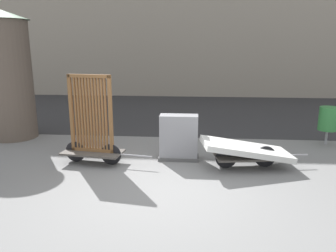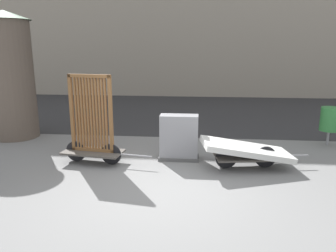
{
  "view_description": "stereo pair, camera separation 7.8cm",
  "coord_description": "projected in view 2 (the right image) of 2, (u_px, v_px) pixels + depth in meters",
  "views": [
    {
      "loc": [
        0.55,
        -5.36,
        2.52
      ],
      "look_at": [
        0.0,
        1.32,
        0.88
      ],
      "focal_mm": 35.0,
      "sensor_mm": 36.0,
      "label": 1
    },
    {
      "loc": [
        0.63,
        -5.36,
        2.52
      ],
      "look_at": [
        0.0,
        1.32,
        0.88
      ],
      "focal_mm": 35.0,
      "sensor_mm": 36.0,
      "label": 2
    }
  ],
  "objects": [
    {
      "name": "ground_plane",
      "position": [
        161.0,
        191.0,
        5.83
      ],
      "size": [
        60.0,
        60.0,
        0.0
      ],
      "primitive_type": "plane",
      "color": "slate"
    },
    {
      "name": "road_strip",
      "position": [
        182.0,
        111.0,
        13.01
      ],
      "size": [
        56.0,
        7.73,
        0.01
      ],
      "color": "#2D2D30",
      "rests_on": "ground_plane"
    },
    {
      "name": "bike_cart_with_bedframe",
      "position": [
        92.0,
        131.0,
        7.09
      ],
      "size": [
        2.03,
        0.8,
        1.95
      ],
      "rotation": [
        0.0,
        0.0,
        -0.15
      ],
      "color": "#4C4742",
      "rests_on": "ground_plane"
    },
    {
      "name": "bike_cart_with_mattress",
      "position": [
        247.0,
        151.0,
        6.87
      ],
      "size": [
        2.32,
        1.14,
        0.63
      ],
      "rotation": [
        0.0,
        0.0,
        0.16
      ],
      "color": "#4C4742",
      "rests_on": "ground_plane"
    },
    {
      "name": "utility_cabinet",
      "position": [
        179.0,
        139.0,
        7.37
      ],
      "size": [
        0.91,
        0.42,
        1.03
      ],
      "color": "#4C4C4C",
      "rests_on": "ground_plane"
    },
    {
      "name": "trash_bin",
      "position": [
        330.0,
        119.0,
        8.41
      ],
      "size": [
        0.48,
        0.48,
        1.0
      ],
      "color": "gray",
      "rests_on": "ground_plane"
    },
    {
      "name": "advertising_column",
      "position": [
        10.0,
        75.0,
        8.93
      ],
      "size": [
        1.4,
        1.4,
        3.44
      ],
      "color": "brown",
      "rests_on": "ground_plane"
    }
  ]
}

